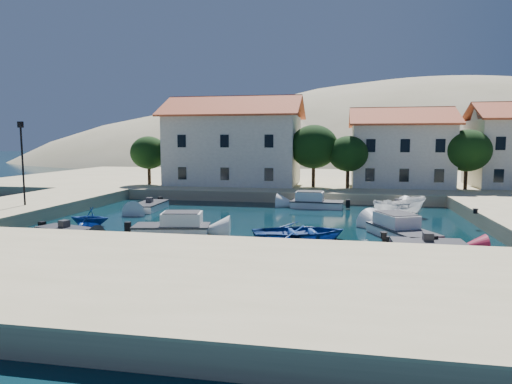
% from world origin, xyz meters
% --- Properties ---
extents(ground, '(400.00, 400.00, 0.00)m').
position_xyz_m(ground, '(0.00, 0.00, 0.00)').
color(ground, black).
rests_on(ground, ground).
extents(quay_south, '(52.00, 12.00, 1.00)m').
position_xyz_m(quay_south, '(0.00, -6.00, 0.50)').
color(quay_south, tan).
rests_on(quay_south, ground).
extents(quay_west, '(8.00, 20.00, 1.00)m').
position_xyz_m(quay_west, '(-19.00, 10.00, 0.50)').
color(quay_west, tan).
rests_on(quay_west, ground).
extents(quay_north, '(80.00, 36.00, 1.00)m').
position_xyz_m(quay_north, '(2.00, 38.00, 0.50)').
color(quay_north, tan).
rests_on(quay_north, ground).
extents(hills, '(254.00, 176.00, 99.00)m').
position_xyz_m(hills, '(20.64, 123.62, -23.40)').
color(hills, '#978E66').
rests_on(hills, ground).
extents(building_left, '(14.70, 9.45, 9.70)m').
position_xyz_m(building_left, '(-6.00, 28.00, 5.94)').
color(building_left, beige).
rests_on(building_left, quay_north).
extents(building_mid, '(10.50, 8.40, 8.30)m').
position_xyz_m(building_mid, '(12.00, 29.00, 5.22)').
color(building_mid, beige).
rests_on(building_mid, quay_north).
extents(trees, '(37.30, 5.30, 6.45)m').
position_xyz_m(trees, '(4.51, 25.46, 4.84)').
color(trees, '#382314').
rests_on(trees, quay_north).
extents(lamppost, '(0.35, 0.25, 6.22)m').
position_xyz_m(lamppost, '(-17.50, 8.00, 4.75)').
color(lamppost, black).
rests_on(lamppost, quay_west).
extents(bollards, '(29.36, 9.56, 0.30)m').
position_xyz_m(bollards, '(2.80, 3.87, 1.15)').
color(bollards, black).
rests_on(bollards, ground).
extents(motorboat_grey_sw, '(3.75, 2.49, 1.25)m').
position_xyz_m(motorboat_grey_sw, '(-10.52, 2.32, 0.30)').
color(motorboat_grey_sw, '#2E2E33').
rests_on(motorboat_grey_sw, ground).
extents(cabin_cruiser_south, '(4.94, 2.81, 1.60)m').
position_xyz_m(cabin_cruiser_south, '(-4.43, 4.27, 0.48)').
color(cabin_cruiser_south, white).
rests_on(cabin_cruiser_south, ground).
extents(rowboat_south, '(6.45, 5.46, 1.14)m').
position_xyz_m(rowboat_south, '(3.49, 4.33, 0.00)').
color(rowboat_south, '#1A4191').
rests_on(rowboat_south, ground).
extents(motorboat_red_se, '(3.73, 1.78, 1.25)m').
position_xyz_m(motorboat_red_se, '(10.39, 2.45, 0.30)').
color(motorboat_red_se, maroon).
rests_on(motorboat_red_se, ground).
extents(cabin_cruiser_east, '(4.05, 5.60, 1.60)m').
position_xyz_m(cabin_cruiser_east, '(9.51, 5.78, 0.48)').
color(cabin_cruiser_east, white).
rests_on(cabin_cruiser_east, ground).
extents(boat_east, '(4.78, 3.55, 1.74)m').
position_xyz_m(boat_east, '(10.25, 13.51, 0.00)').
color(boat_east, white).
rests_on(boat_east, ground).
extents(motorboat_white_ne, '(2.73, 3.82, 1.25)m').
position_xyz_m(motorboat_white_ne, '(10.50, 16.48, 0.30)').
color(motorboat_white_ne, white).
rests_on(motorboat_white_ne, ground).
extents(rowboat_west, '(2.80, 2.44, 1.42)m').
position_xyz_m(rowboat_west, '(-11.15, 6.22, 0.00)').
color(rowboat_west, '#1A4191').
rests_on(rowboat_west, ground).
extents(motorboat_white_west, '(2.09, 4.41, 1.25)m').
position_xyz_m(motorboat_white_west, '(-10.00, 13.63, 0.29)').
color(motorboat_white_west, white).
rests_on(motorboat_white_west, ground).
extents(cabin_cruiser_north, '(4.64, 2.18, 1.60)m').
position_xyz_m(cabin_cruiser_north, '(3.82, 17.41, 0.48)').
color(cabin_cruiser_north, white).
rests_on(cabin_cruiser_north, ground).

